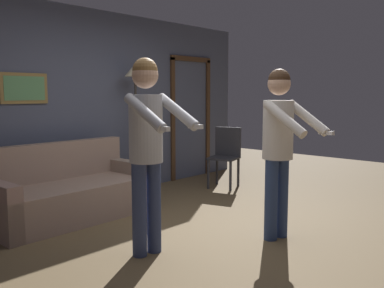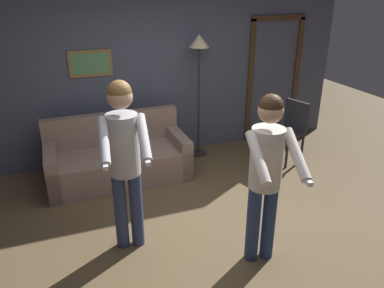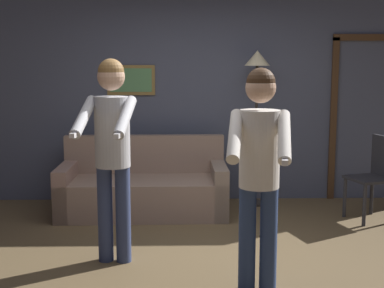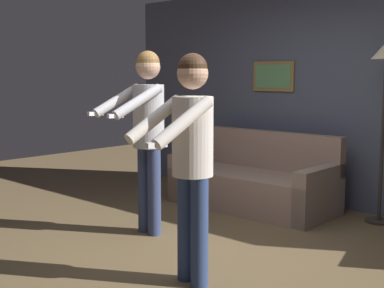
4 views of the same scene
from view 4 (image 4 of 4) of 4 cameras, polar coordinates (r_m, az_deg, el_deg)
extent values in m
plane|color=brown|center=(4.71, 1.51, -11.69)|extent=(12.00, 12.00, 0.00)
cube|color=#4D536A|center=(6.37, 15.27, 5.00)|extent=(6.40, 0.06, 2.60)
cube|color=olive|center=(6.76, 8.68, 7.15)|extent=(0.59, 0.02, 0.37)
cube|color=#5C9860|center=(6.75, 8.62, 7.15)|extent=(0.51, 0.01, 0.29)
cube|color=gray|center=(6.25, 6.38, -4.92)|extent=(1.91, 0.87, 0.42)
cube|color=gray|center=(6.46, 8.27, -0.62)|extent=(1.90, 0.16, 0.45)
cube|color=gray|center=(6.77, 0.39, -3.22)|extent=(0.17, 0.85, 0.58)
cube|color=gray|center=(5.78, 13.44, -5.28)|extent=(0.17, 0.85, 0.58)
cylinder|color=#332D28|center=(6.00, 19.28, -7.76)|extent=(0.28, 0.28, 0.02)
cylinder|color=#332D28|center=(5.85, 19.64, 0.29)|extent=(0.04, 0.04, 1.67)
cylinder|color=navy|center=(5.29, -5.09, -4.82)|extent=(0.13, 0.13, 0.85)
cylinder|color=navy|center=(5.16, -4.06, -5.12)|extent=(0.13, 0.13, 0.85)
cylinder|color=#B2B2B7|center=(5.12, -4.67, 2.97)|extent=(0.30, 0.30, 0.60)
sphere|color=tan|center=(5.10, -4.72, 8.21)|extent=(0.23, 0.23, 0.23)
sphere|color=brown|center=(5.10, -4.73, 8.66)|extent=(0.22, 0.22, 0.22)
cylinder|color=#B2B2B7|center=(5.11, -7.97, 4.65)|extent=(0.15, 0.52, 0.31)
cube|color=white|center=(5.00, -10.26, 3.21)|extent=(0.06, 0.15, 0.04)
cylinder|color=#B2B2B7|center=(4.83, -5.81, 4.52)|extent=(0.15, 0.52, 0.31)
cube|color=white|center=(4.71, -8.18, 2.99)|extent=(0.06, 0.15, 0.04)
cylinder|color=navy|center=(4.05, -0.65, -8.88)|extent=(0.13, 0.13, 0.81)
cylinder|color=navy|center=(3.93, 0.80, -9.40)|extent=(0.13, 0.13, 0.81)
cylinder|color=silver|center=(3.85, 0.07, 0.81)|extent=(0.30, 0.30, 0.58)
sphere|color=tan|center=(3.82, 0.07, 7.52)|extent=(0.22, 0.22, 0.22)
sphere|color=#382314|center=(3.82, 0.07, 8.10)|extent=(0.21, 0.21, 0.21)
cylinder|color=silver|center=(3.84, -4.04, 2.66)|extent=(0.17, 0.49, 0.34)
cylinder|color=silver|center=(3.57, -0.97, 2.30)|extent=(0.17, 0.49, 0.34)
cube|color=white|center=(3.46, -3.83, -0.09)|extent=(0.06, 0.15, 0.04)
camera|label=1|loc=(6.29, -41.81, 4.74)|focal=40.00mm
camera|label=2|loc=(4.38, -46.10, 18.38)|focal=35.00mm
camera|label=3|loc=(3.34, -66.41, 6.11)|focal=50.00mm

